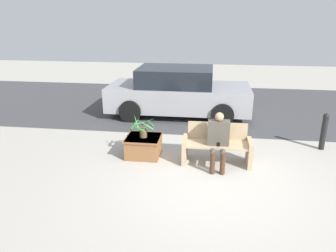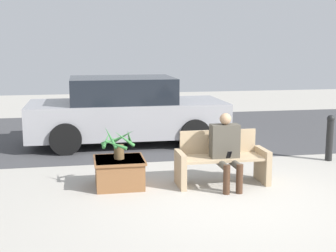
{
  "view_description": "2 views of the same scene",
  "coord_description": "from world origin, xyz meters",
  "px_view_note": "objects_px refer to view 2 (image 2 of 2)",
  "views": [
    {
      "loc": [
        -0.11,
        -5.58,
        3.07
      ],
      "look_at": [
        -1.03,
        1.23,
        0.67
      ],
      "focal_mm": 35.0,
      "sensor_mm": 36.0,
      "label": 1
    },
    {
      "loc": [
        -2.11,
        -6.03,
        2.21
      ],
      "look_at": [
        -0.74,
        1.29,
        0.89
      ],
      "focal_mm": 50.0,
      "sensor_mm": 36.0,
      "label": 2
    }
  ],
  "objects_px": {
    "person_seated": "(226,147)",
    "bollard_post": "(330,137)",
    "bench": "(221,160)",
    "planter_box": "(119,171)",
    "parked_car": "(126,111)",
    "potted_plant": "(118,144)"
  },
  "relations": [
    {
      "from": "person_seated",
      "to": "potted_plant",
      "type": "xyz_separation_m",
      "value": [
        -1.65,
        0.31,
        0.05
      ]
    },
    {
      "from": "person_seated",
      "to": "potted_plant",
      "type": "bearing_deg",
      "value": 169.41
    },
    {
      "from": "planter_box",
      "to": "potted_plant",
      "type": "bearing_deg",
      "value": -167.74
    },
    {
      "from": "parked_car",
      "to": "bollard_post",
      "type": "bearing_deg",
      "value": -32.06
    },
    {
      "from": "person_seated",
      "to": "bollard_post",
      "type": "bearing_deg",
      "value": 26.67
    },
    {
      "from": "bench",
      "to": "person_seated",
      "type": "height_order",
      "value": "person_seated"
    },
    {
      "from": "potted_plant",
      "to": "bollard_post",
      "type": "relative_size",
      "value": 0.66
    },
    {
      "from": "bench",
      "to": "potted_plant",
      "type": "relative_size",
      "value": 2.49
    },
    {
      "from": "parked_car",
      "to": "bollard_post",
      "type": "distance_m",
      "value": 4.32
    },
    {
      "from": "bench",
      "to": "person_seated",
      "type": "distance_m",
      "value": 0.31
    },
    {
      "from": "bollard_post",
      "to": "potted_plant",
      "type": "bearing_deg",
      "value": -167.31
    },
    {
      "from": "potted_plant",
      "to": "parked_car",
      "type": "relative_size",
      "value": 0.13
    },
    {
      "from": "planter_box",
      "to": "bollard_post",
      "type": "distance_m",
      "value": 4.19
    },
    {
      "from": "planter_box",
      "to": "parked_car",
      "type": "xyz_separation_m",
      "value": [
        0.43,
        3.21,
        0.48
      ]
    },
    {
      "from": "potted_plant",
      "to": "planter_box",
      "type": "bearing_deg",
      "value": 12.26
    },
    {
      "from": "bench",
      "to": "bollard_post",
      "type": "relative_size",
      "value": 1.64
    },
    {
      "from": "bollard_post",
      "to": "parked_car",
      "type": "bearing_deg",
      "value": 147.94
    },
    {
      "from": "parked_car",
      "to": "bench",
      "type": "bearing_deg",
      "value": -70.39
    },
    {
      "from": "person_seated",
      "to": "parked_car",
      "type": "height_order",
      "value": "parked_car"
    },
    {
      "from": "planter_box",
      "to": "potted_plant",
      "type": "distance_m",
      "value": 0.44
    },
    {
      "from": "planter_box",
      "to": "parked_car",
      "type": "bearing_deg",
      "value": 82.43
    },
    {
      "from": "bench",
      "to": "parked_car",
      "type": "bearing_deg",
      "value": 109.61
    }
  ]
}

